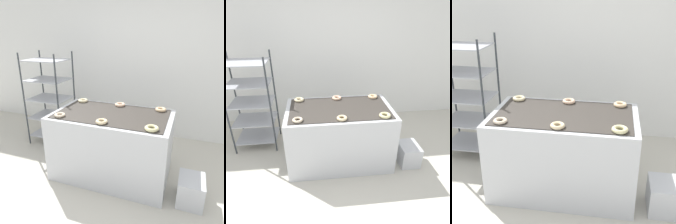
% 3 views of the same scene
% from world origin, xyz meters
% --- Properties ---
extents(wall_back, '(8.00, 0.05, 2.80)m').
position_xyz_m(wall_back, '(0.00, 2.12, 1.40)').
color(wall_back, white).
rests_on(wall_back, ground_plane).
extents(fryer_machine, '(1.47, 0.87, 0.87)m').
position_xyz_m(fryer_machine, '(0.00, 0.68, 0.43)').
color(fryer_machine, silver).
rests_on(fryer_machine, ground_plane).
extents(baking_rack_cart, '(0.66, 0.53, 1.52)m').
position_xyz_m(baking_rack_cart, '(-1.30, 1.24, 0.77)').
color(baking_rack_cart, '#33383D').
rests_on(baking_rack_cart, ground_plane).
extents(glaze_bin, '(0.28, 0.35, 0.31)m').
position_xyz_m(glaze_bin, '(1.01, 0.48, 0.15)').
color(glaze_bin, silver).
rests_on(glaze_bin, ground_plane).
extents(donut_near_left, '(0.13, 0.13, 0.03)m').
position_xyz_m(donut_near_left, '(-0.55, 0.38, 0.88)').
color(donut_near_left, beige).
rests_on(donut_near_left, fryer_machine).
extents(donut_near_center, '(0.13, 0.13, 0.04)m').
position_xyz_m(donut_near_center, '(-0.01, 0.36, 0.88)').
color(donut_near_center, beige).
rests_on(donut_near_center, fryer_machine).
extents(donut_near_right, '(0.15, 0.15, 0.04)m').
position_xyz_m(donut_near_right, '(0.55, 0.37, 0.88)').
color(donut_near_right, beige).
rests_on(donut_near_right, fryer_machine).
extents(donut_far_left, '(0.14, 0.14, 0.04)m').
position_xyz_m(donut_far_left, '(-0.56, 1.00, 0.88)').
color(donut_far_left, beige).
rests_on(donut_far_left, fryer_machine).
extents(donut_far_center, '(0.14, 0.14, 0.04)m').
position_xyz_m(donut_far_center, '(-0.00, 1.00, 0.88)').
color(donut_far_center, beige).
rests_on(donut_far_center, fryer_machine).
extents(donut_far_right, '(0.14, 0.14, 0.04)m').
position_xyz_m(donut_far_right, '(0.55, 0.99, 0.88)').
color(donut_far_right, beige).
rests_on(donut_far_right, fryer_machine).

